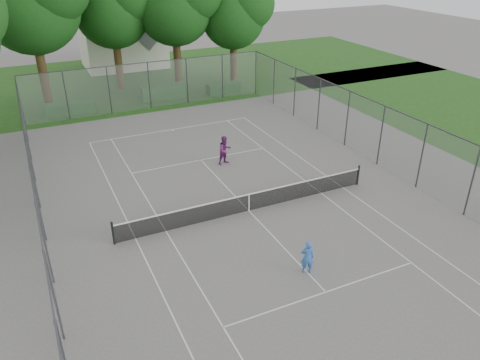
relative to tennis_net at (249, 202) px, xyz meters
name	(u,v)px	position (x,y,z in m)	size (l,w,h in m)	color
ground	(249,211)	(0.00, 0.00, -0.51)	(120.00, 120.00, 0.00)	#5F5C5A
grass_far	(125,80)	(0.00, 26.00, -0.51)	(60.00, 20.00, 0.00)	#1B4313
court_markings	(249,211)	(0.00, 0.00, -0.50)	(11.03, 23.83, 0.01)	silver
tennis_net	(249,202)	(0.00, 0.00, 0.00)	(12.87, 0.10, 1.10)	black
perimeter_fence	(249,177)	(0.00, 0.00, 1.30)	(18.08, 34.08, 3.52)	#38383D
tree_far_midleft	(113,3)	(-0.80, 23.25, 6.51)	(7.10, 6.49, 10.21)	#362613
tree_far_midright	(175,0)	(3.93, 21.64, 6.69)	(7.29, 6.66, 10.48)	#362613
tree_far_right	(234,11)	(8.78, 20.72, 5.63)	(6.23, 5.68, 8.95)	#362613
hedge_left	(70,108)	(-5.77, 18.19, -0.07)	(3.56, 1.07, 0.89)	#184B18
hedge_mid	(163,92)	(1.53, 18.75, 0.06)	(3.62, 1.03, 1.14)	#184B18
hedge_right	(223,88)	(6.57, 18.22, -0.10)	(2.76, 1.01, 0.83)	#184B18
house	(121,27)	(1.28, 31.24, 3.38)	(7.76, 6.01, 9.66)	silver
girl_player	(307,257)	(-0.01, -5.08, 0.20)	(0.52, 0.34, 1.42)	#3165B8
woman_player	(225,150)	(1.11, 5.37, 0.33)	(0.82, 0.64, 1.68)	#63215E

